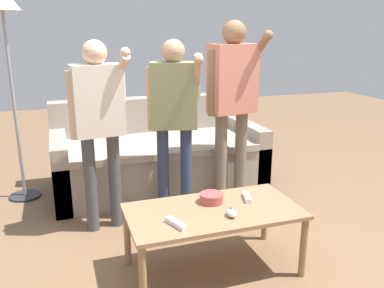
{
  "coord_description": "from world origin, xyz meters",
  "views": [
    {
      "loc": [
        -0.8,
        -2.25,
        1.52
      ],
      "look_at": [
        0.08,
        0.37,
        0.73
      ],
      "focal_mm": 37.81,
      "sensor_mm": 36.0,
      "label": 1
    }
  ],
  "objects_px": {
    "game_remote_nunchuk": "(231,213)",
    "player_center": "(174,109)",
    "snack_bowl": "(211,198)",
    "game_remote_wand_near": "(176,223)",
    "floor_lamp": "(3,19)",
    "coffee_table": "(213,217)",
    "game_remote_wand_far": "(247,197)",
    "couch": "(158,157)",
    "player_left": "(99,115)",
    "player_right": "(233,93)"
  },
  "relations": [
    {
      "from": "couch",
      "to": "player_left",
      "type": "xyz_separation_m",
      "value": [
        -0.61,
        -0.74,
        0.62
      ]
    },
    {
      "from": "snack_bowl",
      "to": "couch",
      "type": "bearing_deg",
      "value": 90.16
    },
    {
      "from": "game_remote_wand_near",
      "to": "snack_bowl",
      "type": "bearing_deg",
      "value": 37.55
    },
    {
      "from": "coffee_table",
      "to": "snack_bowl",
      "type": "xyz_separation_m",
      "value": [
        0.03,
        0.11,
        0.08
      ]
    },
    {
      "from": "couch",
      "to": "snack_bowl",
      "type": "distance_m",
      "value": 1.46
    },
    {
      "from": "floor_lamp",
      "to": "game_remote_wand_near",
      "type": "height_order",
      "value": "floor_lamp"
    },
    {
      "from": "couch",
      "to": "coffee_table",
      "type": "height_order",
      "value": "couch"
    },
    {
      "from": "couch",
      "to": "snack_bowl",
      "type": "xyz_separation_m",
      "value": [
        0.0,
        -1.45,
        0.16
      ]
    },
    {
      "from": "player_left",
      "to": "floor_lamp",
      "type": "bearing_deg",
      "value": 127.3
    },
    {
      "from": "coffee_table",
      "to": "game_remote_wand_far",
      "type": "height_order",
      "value": "game_remote_wand_far"
    },
    {
      "from": "snack_bowl",
      "to": "player_right",
      "type": "bearing_deg",
      "value": 58.54
    },
    {
      "from": "couch",
      "to": "player_left",
      "type": "bearing_deg",
      "value": -129.73
    },
    {
      "from": "snack_bowl",
      "to": "floor_lamp",
      "type": "xyz_separation_m",
      "value": [
        -1.26,
        1.55,
        1.14
      ]
    },
    {
      "from": "coffee_table",
      "to": "game_remote_nunchuk",
      "type": "height_order",
      "value": "game_remote_nunchuk"
    },
    {
      "from": "game_remote_wand_far",
      "to": "player_right",
      "type": "bearing_deg",
      "value": 72.66
    },
    {
      "from": "game_remote_nunchuk",
      "to": "player_center",
      "type": "relative_size",
      "value": 0.06
    },
    {
      "from": "couch",
      "to": "player_right",
      "type": "height_order",
      "value": "player_right"
    },
    {
      "from": "game_remote_wand_near",
      "to": "game_remote_nunchuk",
      "type": "bearing_deg",
      "value": 0.93
    },
    {
      "from": "player_left",
      "to": "player_center",
      "type": "distance_m",
      "value": 0.59
    },
    {
      "from": "snack_bowl",
      "to": "floor_lamp",
      "type": "height_order",
      "value": "floor_lamp"
    },
    {
      "from": "game_remote_wand_near",
      "to": "couch",
      "type": "bearing_deg",
      "value": 79.64
    },
    {
      "from": "game_remote_wand_far",
      "to": "couch",
      "type": "bearing_deg",
      "value": 99.38
    },
    {
      "from": "player_left",
      "to": "player_center",
      "type": "height_order",
      "value": "player_left"
    },
    {
      "from": "player_left",
      "to": "game_remote_wand_near",
      "type": "height_order",
      "value": "player_left"
    },
    {
      "from": "player_center",
      "to": "player_right",
      "type": "relative_size",
      "value": 0.91
    },
    {
      "from": "coffee_table",
      "to": "game_remote_wand_near",
      "type": "bearing_deg",
      "value": -155.13
    },
    {
      "from": "floor_lamp",
      "to": "snack_bowl",
      "type": "bearing_deg",
      "value": -50.92
    },
    {
      "from": "coffee_table",
      "to": "floor_lamp",
      "type": "distance_m",
      "value": 2.4
    },
    {
      "from": "snack_bowl",
      "to": "game_remote_wand_far",
      "type": "relative_size",
      "value": 1.02
    },
    {
      "from": "game_remote_nunchuk",
      "to": "game_remote_wand_far",
      "type": "height_order",
      "value": "game_remote_nunchuk"
    },
    {
      "from": "game_remote_nunchuk",
      "to": "floor_lamp",
      "type": "distance_m",
      "value": 2.49
    },
    {
      "from": "floor_lamp",
      "to": "player_left",
      "type": "xyz_separation_m",
      "value": [
        0.64,
        -0.84,
        -0.68
      ]
    },
    {
      "from": "player_center",
      "to": "player_left",
      "type": "bearing_deg",
      "value": -175.69
    },
    {
      "from": "player_left",
      "to": "game_remote_nunchuk",
      "type": "bearing_deg",
      "value": -55.18
    },
    {
      "from": "couch",
      "to": "player_right",
      "type": "xyz_separation_m",
      "value": [
        0.52,
        -0.61,
        0.7
      ]
    },
    {
      "from": "floor_lamp",
      "to": "player_left",
      "type": "distance_m",
      "value": 1.26
    },
    {
      "from": "player_center",
      "to": "player_right",
      "type": "height_order",
      "value": "player_right"
    },
    {
      "from": "coffee_table",
      "to": "game_remote_wand_far",
      "type": "distance_m",
      "value": 0.29
    },
    {
      "from": "floor_lamp",
      "to": "player_center",
      "type": "bearing_deg",
      "value": -32.96
    },
    {
      "from": "floor_lamp",
      "to": "game_remote_wand_near",
      "type": "bearing_deg",
      "value": -62.13
    },
    {
      "from": "couch",
      "to": "game_remote_nunchuk",
      "type": "bearing_deg",
      "value": -88.57
    },
    {
      "from": "floor_lamp",
      "to": "player_center",
      "type": "height_order",
      "value": "floor_lamp"
    },
    {
      "from": "player_left",
      "to": "game_remote_wand_near",
      "type": "distance_m",
      "value": 1.1
    },
    {
      "from": "couch",
      "to": "player_center",
      "type": "relative_size",
      "value": 1.37
    },
    {
      "from": "player_right",
      "to": "floor_lamp",
      "type": "bearing_deg",
      "value": 157.96
    },
    {
      "from": "snack_bowl",
      "to": "coffee_table",
      "type": "bearing_deg",
      "value": -104.15
    },
    {
      "from": "coffee_table",
      "to": "couch",
      "type": "bearing_deg",
      "value": 89.15
    },
    {
      "from": "couch",
      "to": "game_remote_nunchuk",
      "type": "relative_size",
      "value": 22.47
    },
    {
      "from": "snack_bowl",
      "to": "game_remote_wand_near",
      "type": "bearing_deg",
      "value": -142.45
    },
    {
      "from": "player_right",
      "to": "player_center",
      "type": "bearing_deg",
      "value": -171.44
    }
  ]
}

